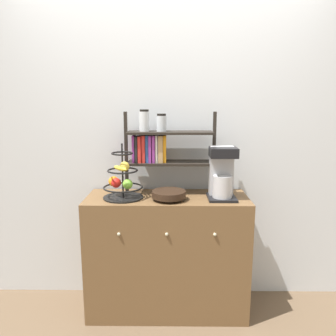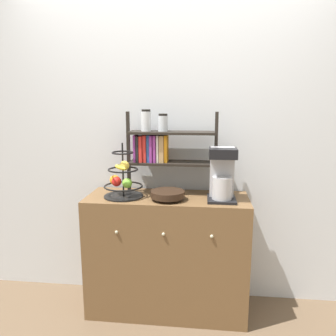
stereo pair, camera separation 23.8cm
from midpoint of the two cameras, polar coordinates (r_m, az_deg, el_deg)
name	(u,v)px [view 2 (the right image)]	position (r m, az deg, el deg)	size (l,w,h in m)	color
ground_plane	(164,326)	(2.64, 2.11, -25.90)	(12.00, 12.00, 0.00)	brown
wall_back	(171,141)	(2.61, 3.14, 4.75)	(7.00, 0.05, 2.60)	silver
sideboard	(167,254)	(2.59, 2.58, -14.80)	(1.19, 0.46, 0.91)	brown
coffee_maker	(222,174)	(2.36, 12.26, -1.11)	(0.20, 0.22, 0.38)	black
fruit_stand	(122,180)	(2.40, -5.20, -2.11)	(0.29, 0.29, 0.40)	black
wooden_bowl	(168,195)	(2.34, 2.85, -4.67)	(0.24, 0.24, 0.07)	black
shelf_hutch	(160,145)	(2.47, 1.31, 3.97)	(0.69, 0.20, 0.63)	black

